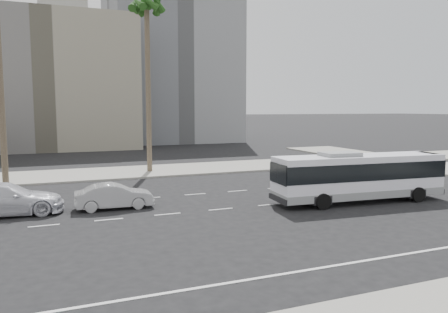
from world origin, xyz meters
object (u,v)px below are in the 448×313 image
car_b (4,199)px  city_bus (359,175)px  car_a (114,196)px  palm_near (147,8)px

car_b → city_bus: bearing=-100.6°
car_a → car_b: size_ratio=0.73×
city_bus → palm_near: 22.26m
car_a → palm_near: palm_near is taller
city_bus → car_a: size_ratio=2.51×
car_b → palm_near: palm_near is taller
car_a → car_b: 5.53m
city_bus → palm_near: size_ratio=0.69×
car_a → palm_near: bearing=-17.9°
city_bus → car_a: city_bus is taller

